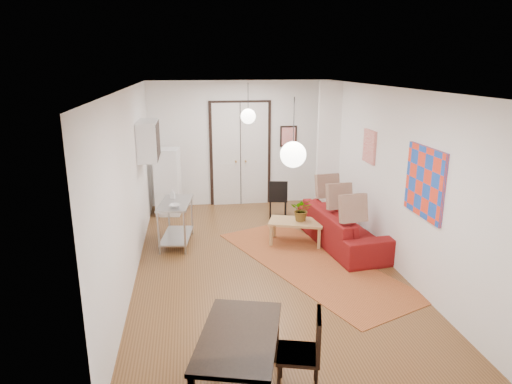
{
  "coord_description": "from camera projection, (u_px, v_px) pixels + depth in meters",
  "views": [
    {
      "loc": [
        -1.17,
        -7.03,
        3.25
      ],
      "look_at": [
        -0.14,
        0.01,
        1.25
      ],
      "focal_mm": 32.0,
      "sensor_mm": 36.0,
      "label": 1
    }
  ],
  "objects": [
    {
      "name": "floor",
      "position": [
        264.0,
        263.0,
        7.74
      ],
      "size": [
        7.0,
        7.0,
        0.0
      ],
      "primitive_type": "plane",
      "color": "brown",
      "rests_on": "ground"
    },
    {
      "name": "ceiling",
      "position": [
        265.0,
        88.0,
        6.95
      ],
      "size": [
        4.2,
        7.0,
        0.02
      ],
      "primitive_type": "cube",
      "color": "silver",
      "rests_on": "wall_back"
    },
    {
      "name": "wall_back",
      "position": [
        240.0,
        144.0,
        10.68
      ],
      "size": [
        4.2,
        0.02,
        2.9
      ],
      "primitive_type": "cube",
      "color": "white",
      "rests_on": "floor"
    },
    {
      "name": "wall_front",
      "position": [
        329.0,
        276.0,
        4.01
      ],
      "size": [
        4.2,
        0.02,
        2.9
      ],
      "primitive_type": "cube",
      "color": "white",
      "rests_on": "floor"
    },
    {
      "name": "wall_left",
      "position": [
        131.0,
        185.0,
        7.05
      ],
      "size": [
        0.02,
        7.0,
        2.9
      ],
      "primitive_type": "cube",
      "color": "white",
      "rests_on": "floor"
    },
    {
      "name": "wall_right",
      "position": [
        388.0,
        175.0,
        7.64
      ],
      "size": [
        0.02,
        7.0,
        2.9
      ],
      "primitive_type": "cube",
      "color": "white",
      "rests_on": "floor"
    },
    {
      "name": "double_doors",
      "position": [
        240.0,
        155.0,
        10.71
      ],
      "size": [
        1.44,
        0.06,
        2.5
      ],
      "primitive_type": "cube",
      "color": "silver",
      "rests_on": "wall_back"
    },
    {
      "name": "stub_partition",
      "position": [
        328.0,
        149.0,
        10.04
      ],
      "size": [
        0.5,
        0.1,
        2.9
      ],
      "primitive_type": "cube",
      "color": "white",
      "rests_on": "floor"
    },
    {
      "name": "wall_cabinet",
      "position": [
        148.0,
        140.0,
        8.39
      ],
      "size": [
        0.35,
        1.0,
        0.7
      ],
      "primitive_type": "cube",
      "color": "white",
      "rests_on": "wall_left"
    },
    {
      "name": "painting_popart",
      "position": [
        425.0,
        182.0,
        6.39
      ],
      "size": [
        0.05,
        1.0,
        1.0
      ],
      "primitive_type": "cube",
      "color": "red",
      "rests_on": "wall_right"
    },
    {
      "name": "painting_abstract",
      "position": [
        370.0,
        147.0,
        8.31
      ],
      "size": [
        0.05,
        0.5,
        0.6
      ],
      "primitive_type": "cube",
      "color": "#F8E6CE",
      "rests_on": "wall_right"
    },
    {
      "name": "poster_back",
      "position": [
        288.0,
        136.0,
        10.77
      ],
      "size": [
        0.4,
        0.03,
        0.5
      ],
      "primitive_type": "cube",
      "color": "red",
      "rests_on": "wall_back"
    },
    {
      "name": "print_left",
      "position": [
        142.0,
        134.0,
        8.83
      ],
      "size": [
        0.03,
        0.44,
        0.54
      ],
      "primitive_type": "cube",
      "color": "#A57545",
      "rests_on": "wall_left"
    },
    {
      "name": "pendant_back",
      "position": [
        248.0,
        116.0,
        9.04
      ],
      "size": [
        0.3,
        0.3,
        0.8
      ],
      "color": "white",
      "rests_on": "ceiling"
    },
    {
      "name": "pendant_front",
      "position": [
        293.0,
        154.0,
        5.23
      ],
      "size": [
        0.3,
        0.3,
        0.8
      ],
      "color": "white",
      "rests_on": "ceiling"
    },
    {
      "name": "kilim_rug",
      "position": [
        312.0,
        263.0,
        7.71
      ],
      "size": [
        2.89,
        4.2,
        0.01
      ],
      "primitive_type": "cube",
      "rotation": [
        0.0,
        0.0,
        0.4
      ],
      "color": "#A55729",
      "rests_on": "floor"
    },
    {
      "name": "sofa",
      "position": [
        343.0,
        227.0,
        8.44
      ],
      "size": [
        1.21,
        2.43,
        0.68
      ],
      "primitive_type": "imported",
      "rotation": [
        0.0,
        0.0,
        1.7
      ],
      "color": "maroon",
      "rests_on": "floor"
    },
    {
      "name": "coffee_table",
      "position": [
        296.0,
        224.0,
        8.49
      ],
      "size": [
        1.11,
        0.83,
        0.44
      ],
      "rotation": [
        0.0,
        0.0,
        -0.32
      ],
      "color": "tan",
      "rests_on": "floor"
    },
    {
      "name": "potted_plant",
      "position": [
        302.0,
        210.0,
        8.43
      ],
      "size": [
        0.47,
        0.44,
        0.43
      ],
      "primitive_type": "imported",
      "rotation": [
        0.0,
        0.0,
        -0.32
      ],
      "color": "#326F37",
      "rests_on": "coffee_table"
    },
    {
      "name": "kitchen_counter",
      "position": [
        176.0,
        218.0,
        8.41
      ],
      "size": [
        0.68,
        1.13,
        0.82
      ],
      "rotation": [
        0.0,
        0.0,
        -0.14
      ],
      "color": "#A8ABAD",
      "rests_on": "floor"
    },
    {
      "name": "bowl",
      "position": [
        175.0,
        206.0,
        8.03
      ],
      "size": [
        0.24,
        0.24,
        0.05
      ],
      "primitive_type": "imported",
      "rotation": [
        0.0,
        0.0,
        -0.3
      ],
      "color": "silver",
      "rests_on": "kitchen_counter"
    },
    {
      "name": "soap_bottle",
      "position": [
        173.0,
        194.0,
        8.53
      ],
      "size": [
        0.1,
        0.1,
        0.17
      ],
      "primitive_type": "imported",
      "rotation": [
        0.0,
        0.0,
        -0.3
      ],
      "color": "teal",
      "rests_on": "kitchen_counter"
    },
    {
      "name": "fridge",
      "position": [
        168.0,
        182.0,
        10.07
      ],
      "size": [
        0.59,
        0.59,
        1.48
      ],
      "primitive_type": "cube",
      "rotation": [
        0.0,
        0.0,
        -0.14
      ],
      "color": "white",
      "rests_on": "floor"
    },
    {
      "name": "dining_table",
      "position": [
        239.0,
        341.0,
        4.46
      ],
      "size": [
        1.05,
        1.45,
        0.72
      ],
      "rotation": [
        0.0,
        0.0,
        -0.26
      ],
      "color": "black",
      "rests_on": "floor"
    },
    {
      "name": "dining_chair_near",
      "position": [
        297.0,
        342.0,
        4.66
      ],
      "size": [
        0.52,
        0.65,
        0.89
      ],
      "rotation": [
        0.0,
        0.0,
        -1.83
      ],
      "color": "#3A2412",
      "rests_on": "floor"
    },
    {
      "name": "dining_chair_far",
      "position": [
        297.0,
        342.0,
        4.66
      ],
      "size": [
        0.52,
        0.65,
        0.89
      ],
      "rotation": [
        0.0,
        0.0,
        -1.83
      ],
      "color": "#3A2412",
      "rests_on": "floor"
    },
    {
      "name": "black_side_chair",
      "position": [
        277.0,
        194.0,
        9.97
      ],
      "size": [
        0.45,
        0.46,
        0.86
      ],
      "rotation": [
        0.0,
        0.0,
        2.97
      ],
      "color": "black",
      "rests_on": "floor"
    }
  ]
}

